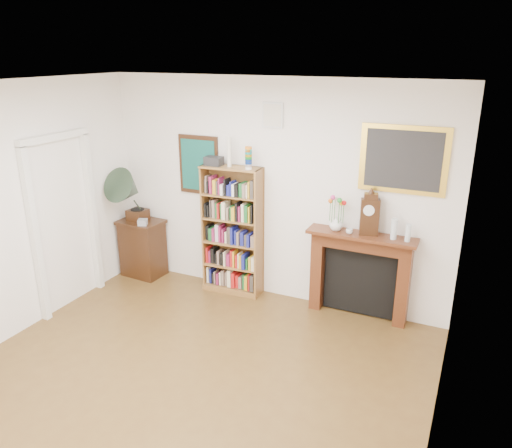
{
  "coord_description": "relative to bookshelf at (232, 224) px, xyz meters",
  "views": [
    {
      "loc": [
        2.34,
        -3.05,
        3.08
      ],
      "look_at": [
        0.19,
        1.6,
        1.29
      ],
      "focal_mm": 35.0,
      "sensor_mm": 36.0,
      "label": 1
    }
  ],
  "objects": [
    {
      "name": "flower_vase",
      "position": [
        1.37,
        0.02,
        0.2
      ],
      "size": [
        0.17,
        0.17,
        0.17
      ],
      "primitive_type": "imported",
      "rotation": [
        0.0,
        0.0,
        -0.08
      ],
      "color": "silver",
      "rests_on": "fireplace"
    },
    {
      "name": "small_picture",
      "position": [
        0.5,
        0.14,
        1.4
      ],
      "size": [
        0.26,
        0.04,
        0.3
      ],
      "color": "white",
      "rests_on": "back_wall"
    },
    {
      "name": "bottle_right",
      "position": [
        2.2,
        -0.0,
        0.22
      ],
      "size": [
        0.06,
        0.06,
        0.2
      ],
      "primitive_type": "cylinder",
      "color": "silver",
      "rests_on": "fireplace"
    },
    {
      "name": "mantel_clock",
      "position": [
        1.75,
        0.03,
        0.36
      ],
      "size": [
        0.23,
        0.17,
        0.49
      ],
      "rotation": [
        0.0,
        0.0,
        0.26
      ],
      "color": "black",
      "rests_on": "fireplace"
    },
    {
      "name": "room",
      "position": [
        0.5,
        -2.34,
        0.45
      ],
      "size": [
        4.51,
        5.01,
        2.81
      ],
      "color": "brown",
      "rests_on": "ground"
    },
    {
      "name": "cd_stack",
      "position": [
        -1.26,
        -0.21,
        -0.09
      ],
      "size": [
        0.16,
        0.16,
        0.08
      ],
      "primitive_type": "cube",
      "rotation": [
        0.0,
        0.0,
        0.43
      ],
      "color": "#B1B2BE",
      "rests_on": "side_cabinet"
    },
    {
      "name": "door_casing",
      "position": [
        -1.71,
        -1.14,
        0.31
      ],
      "size": [
        0.08,
        1.02,
        2.17
      ],
      "color": "white",
      "rests_on": "left_wall"
    },
    {
      "name": "gilt_painting",
      "position": [
        2.05,
        0.14,
        1.0
      ],
      "size": [
        0.95,
        0.04,
        0.75
      ],
      "color": "gold",
      "rests_on": "back_wall"
    },
    {
      "name": "fireplace",
      "position": [
        1.69,
        0.07,
        -0.33
      ],
      "size": [
        1.27,
        0.3,
        1.07
      ],
      "rotation": [
        0.0,
        0.0,
        -0.0
      ],
      "color": "#481E10",
      "rests_on": "floor"
    },
    {
      "name": "teacup",
      "position": [
        1.55,
        -0.03,
        0.15
      ],
      "size": [
        0.1,
        0.1,
        0.06
      ],
      "primitive_type": "imported",
      "rotation": [
        0.0,
        0.0,
        -0.37
      ],
      "color": "silver",
      "rests_on": "fireplace"
    },
    {
      "name": "side_cabinet",
      "position": [
        -1.4,
        -0.08,
        -0.54
      ],
      "size": [
        0.63,
        0.48,
        0.82
      ],
      "primitive_type": "cube",
      "rotation": [
        0.0,
        0.0,
        -0.06
      ],
      "color": "black",
      "rests_on": "floor"
    },
    {
      "name": "bookshelf",
      "position": [
        0.0,
        0.0,
        0.0
      ],
      "size": [
        0.8,
        0.32,
        1.97
      ],
      "rotation": [
        0.0,
        0.0,
        0.06
      ],
      "color": "brown",
      "rests_on": "floor"
    },
    {
      "name": "teal_poster",
      "position": [
        -0.55,
        0.14,
        0.7
      ],
      "size": [
        0.58,
        0.04,
        0.78
      ],
      "color": "black",
      "rests_on": "back_wall"
    },
    {
      "name": "gramophone",
      "position": [
        -1.46,
        -0.2,
        0.32
      ],
      "size": [
        0.52,
        0.64,
        0.8
      ],
      "rotation": [
        0.0,
        0.0,
        -0.07
      ],
      "color": "black",
      "rests_on": "side_cabinet"
    },
    {
      "name": "bottle_left",
      "position": [
        2.04,
        0.01,
        0.24
      ],
      "size": [
        0.07,
        0.07,
        0.24
      ],
      "primitive_type": "cylinder",
      "color": "silver",
      "rests_on": "fireplace"
    }
  ]
}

